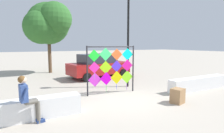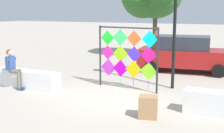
% 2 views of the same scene
% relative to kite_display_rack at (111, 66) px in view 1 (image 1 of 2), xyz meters
% --- Properties ---
extents(ground, '(120.00, 120.00, 0.00)m').
position_rel_kite_display_rack_xyz_m(ground, '(0.18, -1.19, -1.39)').
color(ground, '#ADA393').
extents(plaza_ledge_left, '(4.04, 0.55, 0.68)m').
position_rel_kite_display_rack_xyz_m(plaza_ledge_left, '(-4.19, -1.54, -1.05)').
color(plaza_ledge_left, white).
rests_on(plaza_ledge_left, ground).
extents(plaza_ledge_right, '(4.04, 0.55, 0.68)m').
position_rel_kite_display_rack_xyz_m(plaza_ledge_right, '(4.55, -1.54, -1.05)').
color(plaza_ledge_right, white).
rests_on(plaza_ledge_right, ground).
extents(kite_display_rack, '(2.50, 0.30, 2.38)m').
position_rel_kite_display_rack_xyz_m(kite_display_rack, '(0.00, 0.00, 0.00)').
color(kite_display_rack, '#232328').
rests_on(kite_display_rack, ground).
extents(seated_vendor, '(0.70, 0.54, 1.53)m').
position_rel_kite_display_rack_xyz_m(seated_vendor, '(-3.85, -1.92, -0.49)').
color(seated_vendor, '#666056').
rests_on(seated_vendor, ground).
extents(parked_car, '(4.72, 2.66, 1.74)m').
position_rel_kite_display_rack_xyz_m(parked_car, '(1.18, 4.36, -0.51)').
color(parked_car, maroon).
rests_on(parked_car, ground).
extents(cardboard_box_large, '(0.61, 0.57, 0.62)m').
position_rel_kite_display_rack_xyz_m(cardboard_box_large, '(1.76, -2.60, -1.08)').
color(cardboard_box_large, '#9E754C').
rests_on(cardboard_box_large, ground).
extents(lamp_post, '(0.28, 0.28, 5.55)m').
position_rel_kite_display_rack_xyz_m(lamp_post, '(1.52, 0.88, 1.96)').
color(lamp_post, black).
rests_on(lamp_post, ground).
extents(tree_far_right, '(3.82, 3.86, 5.94)m').
position_rel_kite_display_rack_xyz_m(tree_far_right, '(-1.73, 8.04, 2.79)').
color(tree_far_right, brown).
rests_on(tree_far_right, ground).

